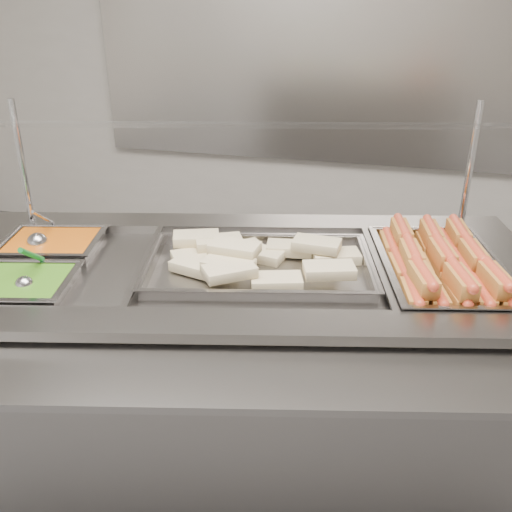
% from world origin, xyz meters
% --- Properties ---
extents(back_panel, '(3.00, 0.04, 1.20)m').
position_xyz_m(back_panel, '(0.00, 2.45, 1.20)').
color(back_panel, '#A7A29C').
rests_on(back_panel, ground).
extents(steam_counter, '(1.94, 1.18, 0.86)m').
position_xyz_m(steam_counter, '(-0.01, 0.35, 0.43)').
color(steam_counter, gray).
rests_on(steam_counter, ground).
extents(tray_rail, '(1.74, 0.72, 0.05)m').
position_xyz_m(tray_rail, '(0.10, -0.13, 0.82)').
color(tray_rail, gray).
rests_on(tray_rail, steam_counter).
extents(sneeze_guard, '(1.61, 0.63, 0.42)m').
position_xyz_m(sneeze_guard, '(-0.05, 0.56, 1.21)').
color(sneeze_guard, silver).
rests_on(sneeze_guard, steam_counter).
extents(pan_hotdogs, '(0.44, 0.59, 0.10)m').
position_xyz_m(pan_hotdogs, '(0.58, 0.49, 0.82)').
color(pan_hotdogs, gray).
rests_on(pan_hotdogs, steam_counter).
extents(pan_wraps, '(0.72, 0.52, 0.07)m').
position_xyz_m(pan_wraps, '(0.05, 0.37, 0.84)').
color(pan_wraps, gray).
rests_on(pan_wraps, steam_counter).
extents(pan_beans, '(0.33, 0.29, 0.10)m').
position_xyz_m(pan_beans, '(-0.64, 0.35, 0.82)').
color(pan_beans, gray).
rests_on(pan_beans, steam_counter).
extents(pan_peas, '(0.33, 0.29, 0.10)m').
position_xyz_m(pan_peas, '(-0.58, 0.08, 0.82)').
color(pan_peas, gray).
rests_on(pan_peas, steam_counter).
extents(hotdogs_in_buns, '(0.39, 0.54, 0.11)m').
position_xyz_m(hotdogs_in_buns, '(0.58, 0.49, 0.87)').
color(hotdogs_in_buns, '#B07524').
rests_on(hotdogs_in_buns, pan_hotdogs).
extents(tortilla_wraps, '(0.60, 0.38, 0.09)m').
position_xyz_m(tortilla_wraps, '(0.02, 0.39, 0.87)').
color(tortilla_wraps, '#CBB788').
rests_on(tortilla_wraps, pan_wraps).
extents(ladle, '(0.07, 0.18, 0.14)m').
position_xyz_m(ladle, '(-0.68, 0.33, 0.87)').
color(ladle, '#B6B6BB').
rests_on(ladle, pan_beans).
extents(serving_spoon, '(0.07, 0.17, 0.13)m').
position_xyz_m(serving_spoon, '(-0.55, 0.08, 0.87)').
color(serving_spoon, '#B6B6BB').
rests_on(serving_spoon, pan_peas).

